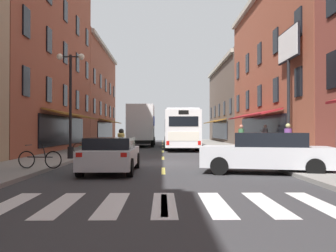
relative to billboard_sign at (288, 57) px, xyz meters
name	(u,v)px	position (x,y,z in m)	size (l,w,h in m)	color
ground_plane	(163,164)	(-7.05, -2.67, -5.73)	(34.80, 80.00, 0.10)	#333335
lane_centre_dashes	(163,163)	(-7.05, -2.92, -5.67)	(0.14, 73.90, 0.01)	#DBCC4C
crosswalk_near	(164,204)	(-7.05, -12.67, -5.67)	(7.10, 2.80, 0.01)	silver
sidewalk_left	(41,162)	(-12.95, -2.67, -5.61)	(3.00, 80.00, 0.14)	gray
sidewalk_right	(284,161)	(-1.15, -2.67, -5.61)	(3.00, 80.00, 0.14)	gray
billboard_sign	(288,57)	(0.00, 0.00, 0.00)	(0.40, 3.27, 7.14)	black
transit_bus	(180,129)	(-5.57, 11.06, -4.00)	(2.71, 12.09, 3.19)	white
box_truck	(142,126)	(-9.09, 15.31, -3.64)	(2.50, 7.53, 3.91)	white
sedan_near	(266,153)	(-3.29, -7.12, -4.92)	(4.87, 2.76, 1.49)	silver
sedan_mid	(146,138)	(-9.09, 24.02, -4.98)	(2.02, 4.50, 1.36)	silver
sedan_far	(111,154)	(-9.01, -6.68, -5.00)	(1.92, 4.39, 1.30)	silver
motorcycle_rider	(121,148)	(-9.10, -2.43, -4.97)	(0.62, 2.07, 1.66)	black
bicycle_near	(40,159)	(-11.70, -6.59, -5.17)	(1.71, 0.48, 0.91)	black
bicycle_mid	(87,147)	(-11.81, 2.66, -5.17)	(1.68, 0.56, 0.91)	black
pedestrian_near	(265,137)	(-0.23, 3.91, -4.57)	(0.53, 0.43, 1.81)	#66387F
pedestrian_far	(288,141)	(-0.91, -2.55, -4.62)	(0.36, 0.36, 1.78)	#33663F
pedestrian_rear	(241,138)	(-2.01, 3.11, -4.60)	(0.36, 0.36, 1.80)	black
street_lamp_twin	(70,100)	(-11.79, -1.65, -2.56)	(1.42, 0.32, 5.37)	black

